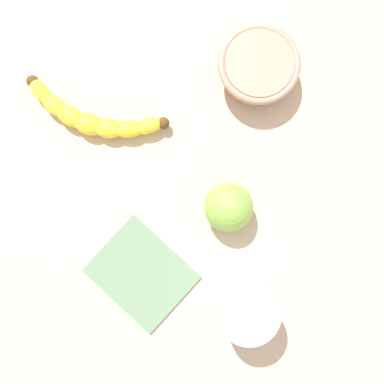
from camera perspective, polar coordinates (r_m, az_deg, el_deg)
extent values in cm
cube|color=#CCAD90|center=(71.78, -4.92, 2.09)|extent=(120.00, 120.00, 3.00)
ellipsoid|color=yellow|center=(75.23, -19.57, 12.56)|extent=(5.32, 5.03, 2.49)
ellipsoid|color=yellow|center=(73.89, -17.91, 10.99)|extent=(5.63, 4.85, 2.85)
ellipsoid|color=yellow|center=(72.67, -15.91, 9.71)|extent=(5.62, 4.57, 3.20)
ellipsoid|color=yellow|center=(71.63, -13.63, 8.81)|extent=(5.28, 4.16, 3.56)
ellipsoid|color=yellow|center=(70.81, -11.13, 8.34)|extent=(5.03, 3.47, 3.20)
ellipsoid|color=yellow|center=(70.24, -8.51, 8.32)|extent=(5.40, 3.94, 2.85)
ellipsoid|color=yellow|center=(69.95, -5.89, 8.77)|extent=(5.45, 4.30, 2.49)
sphere|color=#513819|center=(76.19, -20.55, 13.70)|extent=(1.96, 1.96, 1.96)
sphere|color=#513819|center=(69.89, -4.14, 9.23)|extent=(1.96, 1.96, 1.96)
cylinder|color=silver|center=(65.92, 7.03, -14.96)|extent=(8.93, 8.93, 10.61)
cylinder|color=#E6C476|center=(66.46, 6.96, -14.87)|extent=(8.43, 8.43, 8.99)
cylinder|color=tan|center=(72.10, 8.70, 15.97)|extent=(10.91, 10.91, 5.38)
torus|color=tan|center=(70.17, 8.97, 16.55)|extent=(13.05, 13.05, 1.20)
sphere|color=#84B747|center=(66.03, 4.92, -2.04)|extent=(7.68, 7.68, 7.68)
cube|color=slate|center=(70.23, -6.78, -10.80)|extent=(19.11, 18.23, 0.60)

